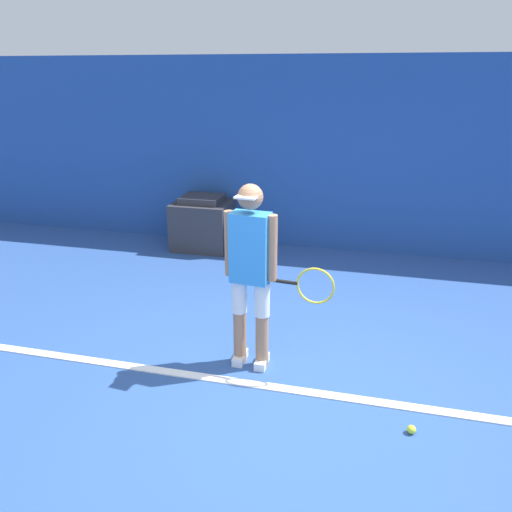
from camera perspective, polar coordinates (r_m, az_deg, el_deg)
name	(u,v)px	position (r m, az deg, el deg)	size (l,w,h in m)	color
ground_plane	(287,397)	(4.42, 3.54, -15.74)	(24.00, 24.00, 0.00)	#2D5193
back_wall	(338,157)	(7.58, 9.35, 11.10)	(24.00, 0.10, 2.84)	#234C99
court_baseline	(289,389)	(4.50, 3.78, -14.98)	(21.60, 0.10, 0.01)	white
tennis_player	(252,269)	(4.40, -0.45, -1.53)	(0.99, 0.30, 1.73)	#A37556
tennis_ball	(411,429)	(4.20, 17.34, -18.39)	(0.07, 0.07, 0.07)	#D1E533
covered_chair	(203,224)	(7.78, -6.09, 3.71)	(0.87, 0.73, 0.83)	#333338
water_bottle	(244,249)	(7.52, -1.44, 0.86)	(0.08, 0.08, 0.21)	#33ADD6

